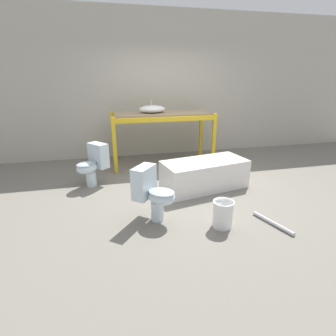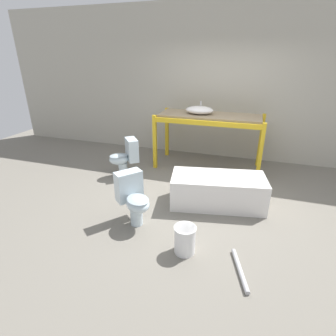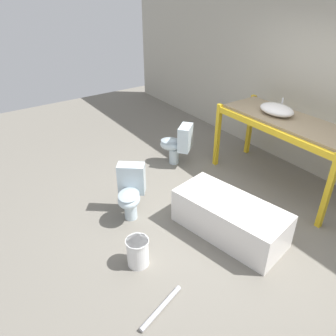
{
  "view_description": "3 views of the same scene",
  "coord_description": "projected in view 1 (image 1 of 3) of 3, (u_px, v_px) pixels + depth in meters",
  "views": [
    {
      "loc": [
        -1.27,
        -4.14,
        1.85
      ],
      "look_at": [
        -0.47,
        -0.7,
        0.59
      ],
      "focal_mm": 28.0,
      "sensor_mm": 36.0,
      "label": 1
    },
    {
      "loc": [
        0.66,
        -3.88,
        2.19
      ],
      "look_at": [
        -0.41,
        -0.59,
        0.69
      ],
      "focal_mm": 28.0,
      "sensor_mm": 36.0,
      "label": 2
    },
    {
      "loc": [
        2.5,
        -2.71,
        2.89
      ],
      "look_at": [
        -0.6,
        -0.54,
        0.66
      ],
      "focal_mm": 35.0,
      "sensor_mm": 36.0,
      "label": 3
    }
  ],
  "objects": [
    {
      "name": "toilet_far",
      "position": [
        153.0,
        191.0,
        3.43
      ],
      "size": [
        0.62,
        0.59,
        0.73
      ],
      "rotation": [
        0.0,
        0.0,
        0.89
      ],
      "color": "silver",
      "rests_on": "ground_plane"
    },
    {
      "name": "ground_plane",
      "position": [
        185.0,
        184.0,
        4.69
      ],
      "size": [
        12.0,
        12.0,
        0.0
      ],
      "primitive_type": "plane",
      "color": "slate"
    },
    {
      "name": "shelving_rack",
      "position": [
        162.0,
        120.0,
        5.5
      ],
      "size": [
        2.11,
        0.86,
        1.11
      ],
      "color": "gold",
      "rests_on": "ground_plane"
    },
    {
      "name": "loose_pipe",
      "position": [
        273.0,
        223.0,
        3.41
      ],
      "size": [
        0.24,
        0.6,
        0.05
      ],
      "color": "#B7B7BC",
      "rests_on": "ground_plane"
    },
    {
      "name": "warehouse_wall_rear",
      "position": [
        161.0,
        86.0,
        6.01
      ],
      "size": [
        10.8,
        0.08,
        3.2
      ],
      "color": "#B2AD9E",
      "rests_on": "ground_plane"
    },
    {
      "name": "sink_basin",
      "position": [
        152.0,
        109.0,
        5.35
      ],
      "size": [
        0.54,
        0.37,
        0.24
      ],
      "color": "white",
      "rests_on": "shelving_rack"
    },
    {
      "name": "bucket_white",
      "position": [
        223.0,
        213.0,
        3.33
      ],
      "size": [
        0.27,
        0.27,
        0.35
      ],
      "color": "white",
      "rests_on": "ground_plane"
    },
    {
      "name": "bathtub_main",
      "position": [
        204.0,
        172.0,
        4.46
      ],
      "size": [
        1.52,
        0.9,
        0.48
      ],
      "rotation": [
        0.0,
        0.0,
        0.19
      ],
      "color": "white",
      "rests_on": "ground_plane"
    },
    {
      "name": "toilet_near",
      "position": [
        93.0,
        163.0,
        4.52
      ],
      "size": [
        0.62,
        0.59,
        0.73
      ],
      "rotation": [
        0.0,
        0.0,
        -0.9
      ],
      "color": "silver",
      "rests_on": "ground_plane"
    }
  ]
}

